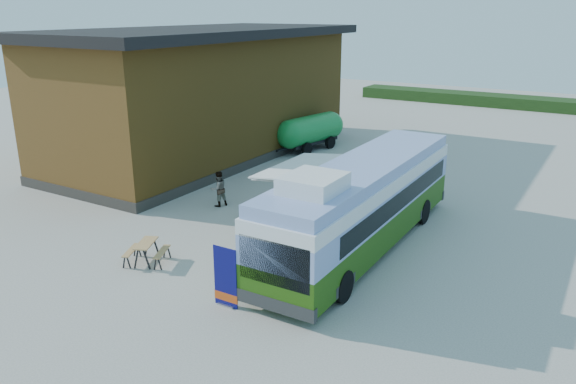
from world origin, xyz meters
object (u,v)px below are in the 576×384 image
Objects in this scene: slurry_tanker at (311,130)px; bus at (363,202)px; banner at (226,283)px; person_a at (288,220)px; person_b at (219,189)px; picnic_table at (146,248)px.

bus is at bearing -43.12° from slurry_tanker.
banner is 5.51m from person_a.
person_b is at bearing -71.10° from slurry_tanker.
slurry_tanker reaches higher than person_a.
person_b reaches higher than picnic_table.
person_b is (-7.45, 0.98, -1.01)m from bus.
bus is 15.45m from slurry_tanker.
bus is 7.64× the size of person_b.
person_a is (3.13, 4.41, 0.23)m from picnic_table.
slurry_tanker is (-1.63, 11.50, 0.45)m from person_b.
person_b reaches higher than person_a.
picnic_table is at bearing -68.90° from slurry_tanker.
person_a is at bearing 101.24° from banner.
bus is 2.11× the size of slurry_tanker.
person_a is (-2.76, -0.72, -1.01)m from bus.
picnic_table is 17.91m from slurry_tanker.
bus is 7.91m from picnic_table.
slurry_tanker is at bearing 78.44° from person_a.
slurry_tanker reaches higher than picnic_table.
picnic_table is 1.08× the size of person_a.
person_b is 0.28× the size of slurry_tanker.
bus is at bearing -22.62° from person_a.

